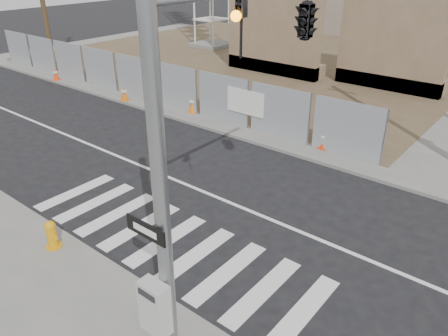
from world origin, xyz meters
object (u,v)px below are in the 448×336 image
Objects in this scene: signal_pole at (264,67)px; traffic_cone_c at (193,104)px; traffic_cone_d at (324,139)px; traffic_cone_b at (124,93)px; fire_hydrant at (52,234)px; traffic_cone_a at (56,74)px.

traffic_cone_c is at bearing 140.10° from signal_pole.
signal_pole is 8.91× the size of traffic_cone_c.
signal_pole is at bearing -74.54° from traffic_cone_d.
traffic_cone_c is (3.77, 0.83, 0.04)m from traffic_cone_b.
fire_hydrant is at bearing -103.83° from traffic_cone_d.
signal_pole is 9.42× the size of fire_hydrant.
traffic_cone_a is at bearing -176.88° from traffic_cone_d.
traffic_cone_c is 1.05× the size of traffic_cone_d.
traffic_cone_a is 0.98× the size of traffic_cone_b.
fire_hydrant is 1.05× the size of traffic_cone_b.
traffic_cone_b reaches higher than traffic_cone_a.
traffic_cone_d is (16.23, 0.89, 0.03)m from traffic_cone_a.
fire_hydrant is at bearing -32.34° from traffic_cone_a.
traffic_cone_c reaches higher than traffic_cone_a.
traffic_cone_c is (-8.49, 7.10, -4.28)m from signal_pole.
traffic_cone_d reaches higher than traffic_cone_a.
traffic_cone_c is (9.72, 0.83, 0.05)m from traffic_cone_a.
traffic_cone_d is at bearing 4.92° from traffic_cone_b.
signal_pole is at bearing -39.90° from traffic_cone_c.
signal_pole is 11.86m from traffic_cone_c.
traffic_cone_d is at bearing 0.48° from traffic_cone_c.
fire_hydrant reaches higher than traffic_cone_a.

